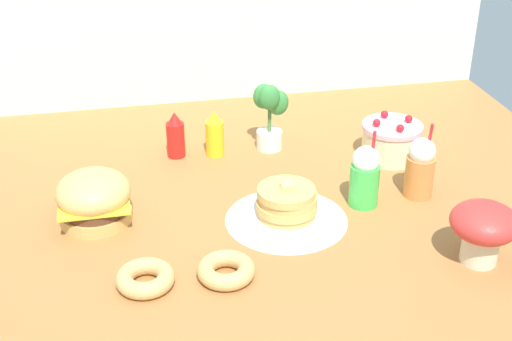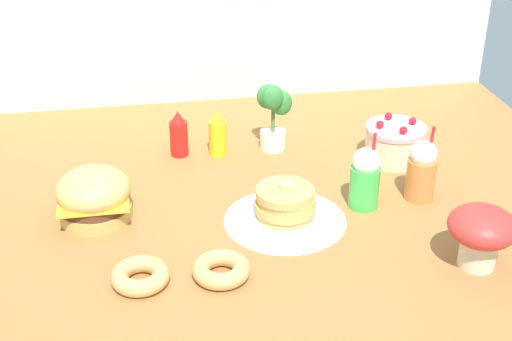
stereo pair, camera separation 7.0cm
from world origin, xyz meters
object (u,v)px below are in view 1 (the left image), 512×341
object	(u,v)px
burger	(94,198)
ketchup_bottle	(176,136)
potted_plant	(270,113)
mushroom_stool	(483,227)
layer_cake	(391,140)
orange_float_cup	(420,168)
donut_chocolate	(226,270)
cream_soda_cup	(365,176)
pancake_stack	(287,206)
donut_pink_glaze	(145,278)
mustard_bottle	(215,135)

from	to	relation	value
burger	ketchup_bottle	distance (m)	0.52
potted_plant	mushroom_stool	bearing A→B (deg)	-62.73
layer_cake	burger	bearing A→B (deg)	-168.30
layer_cake	orange_float_cup	xyz separation A→B (m)	(-0.01, -0.29, 0.04)
donut_chocolate	cream_soda_cup	bearing A→B (deg)	30.75
burger	potted_plant	bearing A→B (deg)	30.57
layer_cake	cream_soda_cup	world-z (taller)	cream_soda_cup
ketchup_bottle	orange_float_cup	world-z (taller)	orange_float_cup
cream_soda_cup	potted_plant	distance (m)	0.53
pancake_stack	potted_plant	xyz separation A→B (m)	(0.06, 0.53, 0.10)
pancake_stack	mushroom_stool	world-z (taller)	mushroom_stool
donut_pink_glaze	cream_soda_cup	bearing A→B (deg)	21.84
pancake_stack	orange_float_cup	xyz separation A→B (m)	(0.49, 0.07, 0.05)
burger	pancake_stack	size ratio (longest dim) A/B	0.78
ketchup_bottle	donut_pink_glaze	world-z (taller)	ketchup_bottle
layer_cake	mushroom_stool	world-z (taller)	mushroom_stool
mustard_bottle	mushroom_stool	size ratio (longest dim) A/B	0.91
layer_cake	orange_float_cup	size ratio (longest dim) A/B	0.83
pancake_stack	donut_pink_glaze	distance (m)	0.55
pancake_stack	mustard_bottle	distance (m)	0.54
mushroom_stool	layer_cake	bearing A→B (deg)	90.89
donut_pink_glaze	donut_chocolate	world-z (taller)	same
potted_plant	orange_float_cup	bearing A→B (deg)	-47.37
layer_cake	donut_chocolate	world-z (taller)	layer_cake
burger	donut_chocolate	distance (m)	0.54
pancake_stack	orange_float_cup	distance (m)	0.50
potted_plant	donut_chocolate	bearing A→B (deg)	-111.27
donut_pink_glaze	mushroom_stool	xyz separation A→B (m)	(0.99, -0.08, 0.09)
donut_pink_glaze	mushroom_stool	distance (m)	1.00
burger	donut_pink_glaze	bearing A→B (deg)	-70.79
donut_chocolate	mushroom_stool	xyz separation A→B (m)	(0.76, -0.07, 0.09)
donut_chocolate	potted_plant	bearing A→B (deg)	68.73
donut_pink_glaze	donut_chocolate	size ratio (longest dim) A/B	1.00
mustard_bottle	donut_pink_glaze	xyz separation A→B (m)	(-0.32, -0.78, -0.06)
pancake_stack	potted_plant	bearing A→B (deg)	83.26
ketchup_bottle	layer_cake	bearing A→B (deg)	-12.53
pancake_stack	potted_plant	distance (m)	0.54
mustard_bottle	donut_pink_glaze	size ratio (longest dim) A/B	1.08
layer_cake	donut_pink_glaze	distance (m)	1.16
donut_pink_glaze	mushroom_stool	world-z (taller)	mushroom_stool
burger	donut_pink_glaze	xyz separation A→B (m)	(0.14, -0.39, -0.06)
potted_plant	pancake_stack	bearing A→B (deg)	-96.74
cream_soda_cup	orange_float_cup	bearing A→B (deg)	5.40
donut_pink_glaze	burger	bearing A→B (deg)	109.21
burger	ketchup_bottle	size ratio (longest dim) A/B	1.33
donut_pink_glaze	orange_float_cup	bearing A→B (deg)	18.53
layer_cake	donut_pink_glaze	world-z (taller)	layer_cake
orange_float_cup	potted_plant	xyz separation A→B (m)	(-0.43, 0.46, 0.04)
pancake_stack	potted_plant	world-z (taller)	potted_plant
layer_cake	potted_plant	bearing A→B (deg)	158.84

